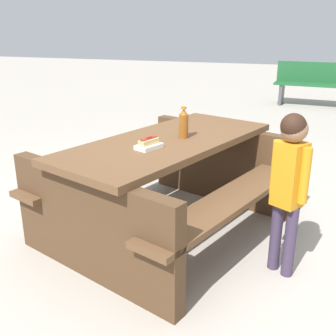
% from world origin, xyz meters
% --- Properties ---
extents(ground_plane, '(30.00, 30.00, 0.00)m').
position_xyz_m(ground_plane, '(0.00, 0.00, 0.00)').
color(ground_plane, '#ADA599').
rests_on(ground_plane, ground).
extents(picnic_table, '(2.16, 1.91, 0.75)m').
position_xyz_m(picnic_table, '(0.00, 0.00, 0.44)').
color(picnic_table, brown).
rests_on(picnic_table, ground).
extents(soda_bottle, '(0.07, 0.07, 0.23)m').
position_xyz_m(soda_bottle, '(-0.08, 0.10, 0.86)').
color(soda_bottle, brown).
rests_on(soda_bottle, picnic_table).
extents(hotdog_tray, '(0.21, 0.17, 0.08)m').
position_xyz_m(hotdog_tray, '(0.27, -0.04, 0.78)').
color(hotdog_tray, white).
rests_on(hotdog_tray, picnic_table).
extents(child_in_coat, '(0.21, 0.23, 1.06)m').
position_xyz_m(child_in_coat, '(0.29, 0.88, 0.68)').
color(child_in_coat, '#3F334C').
rests_on(child_in_coat, ground).
extents(park_bench_mid, '(0.52, 1.53, 0.85)m').
position_xyz_m(park_bench_mid, '(-5.93, 1.01, 0.45)').
color(park_bench_mid, '#1E592D').
rests_on(park_bench_mid, ground).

